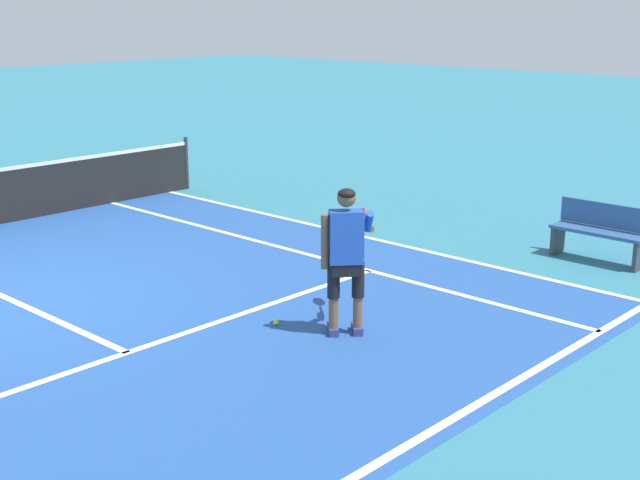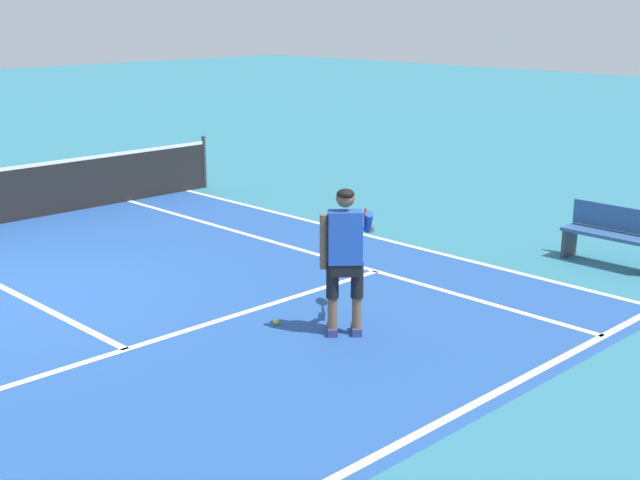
{
  "view_description": "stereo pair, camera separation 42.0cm",
  "coord_description": "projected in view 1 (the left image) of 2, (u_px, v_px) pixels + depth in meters",
  "views": [
    {
      "loc": [
        -4.97,
        -9.96,
        3.66
      ],
      "look_at": [
        2.04,
        -3.43,
        1.05
      ],
      "focal_mm": 48.52,
      "sensor_mm": 36.0,
      "label": 1
    },
    {
      "loc": [
        -4.67,
        -10.26,
        3.66
      ],
      "look_at": [
        2.04,
        -3.43,
        1.05
      ],
      "focal_mm": 48.52,
      "sensor_mm": 36.0,
      "label": 2
    }
  ],
  "objects": [
    {
      "name": "ground_plane",
      "position": [
        15.0,
        302.0,
        11.02
      ],
      "size": [
        80.0,
        80.0,
        0.0
      ],
      "primitive_type": "plane",
      "color": "teal"
    },
    {
      "name": "court_inner_surface",
      "position": [
        56.0,
        321.0,
        10.36
      ],
      "size": [
        10.98,
        10.29,
        0.0
      ],
      "primitive_type": "cube",
      "color": "#234C93",
      "rests_on": "ground"
    },
    {
      "name": "tennis_player",
      "position": [
        346.0,
        251.0,
        9.71
      ],
      "size": [
        1.14,
        0.78,
        1.71
      ],
      "color": "navy",
      "rests_on": "ground"
    },
    {
      "name": "line_baseline",
      "position": [
        375.0,
        465.0,
        7.11
      ],
      "size": [
        10.98,
        0.1,
        0.01
      ],
      "primitive_type": "cube",
      "color": "white",
      "rests_on": "ground"
    },
    {
      "name": "courtside_bench",
      "position": [
        600.0,
        231.0,
        12.68
      ],
      "size": [
        0.4,
        1.4,
        0.85
      ],
      "color": "#2D5184",
      "rests_on": "ground"
    },
    {
      "name": "line_doubles_right",
      "position": [
        355.0,
        234.0,
        14.23
      ],
      "size": [
        0.1,
        9.89,
        0.01
      ],
      "primitive_type": "cube",
      "color": "white",
      "rests_on": "ground"
    },
    {
      "name": "line_singles_right",
      "position": [
        296.0,
        251.0,
        13.26
      ],
      "size": [
        0.1,
        9.89,
        0.01
      ],
      "primitive_type": "cube",
      "color": "white",
      "rests_on": "ground"
    },
    {
      "name": "tennis_ball_near_feet",
      "position": [
        276.0,
        323.0,
        10.2
      ],
      "size": [
        0.07,
        0.07,
        0.07
      ],
      "primitive_type": "sphere",
      "color": "#CCE02D",
      "rests_on": "ground"
    },
    {
      "name": "line_service",
      "position": [
        127.0,
        353.0,
        9.4
      ],
      "size": [
        8.23,
        0.1,
        0.01
      ],
      "primitive_type": "cube",
      "color": "white",
      "rests_on": "ground"
    }
  ]
}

